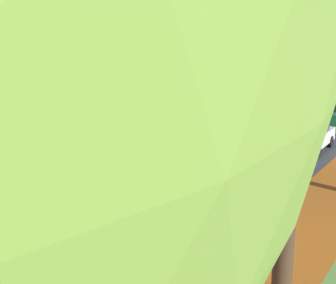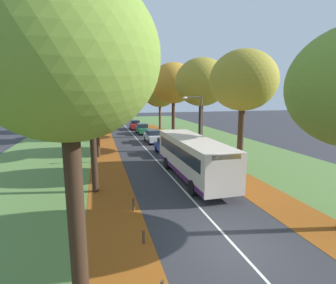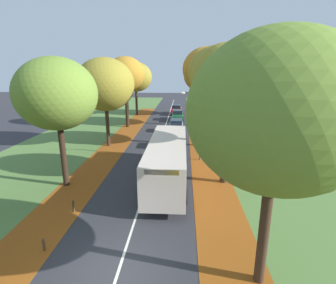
% 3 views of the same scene
% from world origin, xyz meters
% --- Properties ---
extents(grass_verge_left, '(12.00, 90.00, 0.01)m').
position_xyz_m(grass_verge_left, '(-9.20, 20.00, 0.00)').
color(grass_verge_left, '#517538').
rests_on(grass_verge_left, ground).
extents(leaf_litter_left, '(2.80, 60.00, 0.00)m').
position_xyz_m(leaf_litter_left, '(-4.60, 14.00, 0.01)').
color(leaf_litter_left, '#8C4714').
rests_on(leaf_litter_left, grass_verge_left).
extents(leaf_litter_right, '(2.80, 60.00, 0.00)m').
position_xyz_m(leaf_litter_right, '(4.60, 14.00, 0.01)').
color(leaf_litter_right, '#8C4714').
rests_on(leaf_litter_right, grass_verge_right).
extents(road_centre_line, '(0.12, 80.00, 0.01)m').
position_xyz_m(road_centre_line, '(0.00, 20.00, 0.00)').
color(road_centre_line, silver).
rests_on(road_centre_line, ground).
extents(tree_left_mid, '(5.81, 5.81, 8.90)m').
position_xyz_m(tree_left_mid, '(-5.28, 17.62, 6.27)').
color(tree_left_mid, '#382619').
rests_on(tree_left_mid, ground).
extents(tree_left_far, '(5.04, 5.04, 9.38)m').
position_xyz_m(tree_left_far, '(-5.21, 26.90, 7.06)').
color(tree_left_far, black).
rests_on(tree_left_far, ground).
extents(tree_left_distant, '(5.44, 5.44, 8.89)m').
position_xyz_m(tree_left_distant, '(-5.60, 36.47, 6.42)').
color(tree_left_distant, '#382619').
rests_on(tree_left_distant, ground).
extents(streetlamp_right, '(1.89, 0.28, 6.00)m').
position_xyz_m(streetlamp_right, '(3.67, 13.68, 3.74)').
color(streetlamp_right, '#47474C').
rests_on(streetlamp_right, ground).
extents(bus, '(2.69, 10.41, 2.98)m').
position_xyz_m(bus, '(1.44, 8.93, 1.70)').
color(bus, beige).
rests_on(bus, ground).
extents(car_blue_lead, '(1.89, 4.25, 1.62)m').
position_xyz_m(car_blue_lead, '(1.63, 17.09, 0.81)').
color(car_blue_lead, '#233D9E').
rests_on(car_blue_lead, ground).
extents(car_silver_following, '(1.83, 4.22, 1.62)m').
position_xyz_m(car_silver_following, '(1.62, 24.06, 0.81)').
color(car_silver_following, '#B7BABF').
rests_on(car_silver_following, ground).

